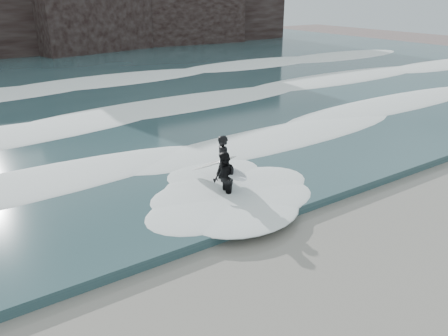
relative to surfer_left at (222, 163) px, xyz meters
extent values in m
plane|color=#755B57|center=(-1.27, -5.93, -0.98)|extent=(120.00, 120.00, 0.00)
cube|color=#29454B|center=(-1.27, 23.07, -0.83)|extent=(90.00, 52.00, 0.30)
ellipsoid|color=white|center=(-1.27, 3.07, -0.58)|extent=(60.00, 3.20, 0.20)
ellipsoid|color=white|center=(-1.27, 10.07, -0.56)|extent=(60.00, 4.00, 0.24)
ellipsoid|color=white|center=(-1.27, 19.07, -0.53)|extent=(60.00, 4.80, 0.30)
imported|color=black|center=(0.08, -0.01, -0.01)|extent=(0.59, 0.79, 1.95)
ellipsoid|color=white|center=(-0.32, 0.04, 0.03)|extent=(1.11, 2.10, 1.10)
imported|color=black|center=(-0.52, -0.92, -0.11)|extent=(0.80, 0.95, 1.73)
ellipsoid|color=silver|center=(-0.10, -0.92, -0.05)|extent=(1.36, 2.22, 0.51)
camera|label=1|loc=(-7.61, -11.46, 5.45)|focal=35.00mm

